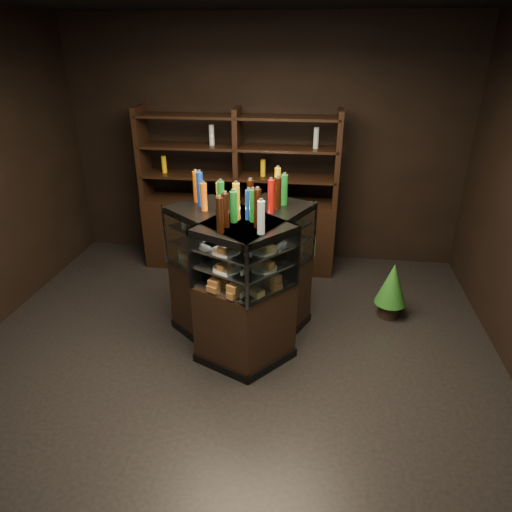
% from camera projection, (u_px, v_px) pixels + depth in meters
% --- Properties ---
extents(ground, '(5.00, 5.00, 0.00)m').
position_uv_depth(ground, '(228.00, 366.00, 4.15)').
color(ground, black).
rests_on(ground, ground).
extents(room_shell, '(5.02, 5.02, 3.01)m').
position_uv_depth(room_shell, '(221.00, 154.00, 3.32)').
color(room_shell, black).
rests_on(room_shell, ground).
extents(display_case, '(1.43, 1.35, 1.32)m').
position_uv_depth(display_case, '(243.00, 301.00, 4.33)').
color(display_case, black).
rests_on(display_case, ground).
extents(food_display, '(1.05, 1.10, 0.41)m').
position_uv_depth(food_display, '(242.00, 245.00, 4.08)').
color(food_display, '#BE8544').
rests_on(food_display, display_case).
extents(bottles_top, '(0.89, 0.96, 0.30)m').
position_uv_depth(bottles_top, '(242.00, 200.00, 3.90)').
color(bottles_top, yellow).
rests_on(bottles_top, display_case).
extents(potted_conifer, '(0.33, 0.33, 0.70)m').
position_uv_depth(potted_conifer, '(392.00, 283.00, 4.74)').
color(potted_conifer, black).
rests_on(potted_conifer, ground).
extents(back_shelving, '(2.40, 0.45, 2.00)m').
position_uv_depth(back_shelving, '(239.00, 222.00, 5.76)').
color(back_shelving, black).
rests_on(back_shelving, ground).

